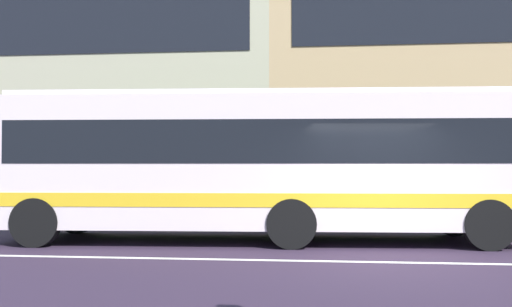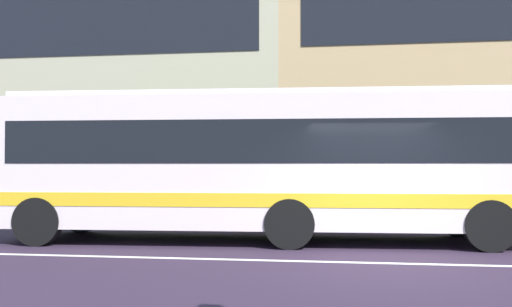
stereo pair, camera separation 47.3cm
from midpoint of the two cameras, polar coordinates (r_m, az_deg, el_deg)
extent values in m
plane|color=#2F2235|center=(9.94, 14.14, -10.78)|extent=(160.00, 160.00, 0.00)
cube|color=silver|center=(9.94, 14.14, -10.75)|extent=(60.00, 0.16, 0.01)
cube|color=#336B23|center=(16.21, 10.60, -4.99)|extent=(22.34, 1.10, 1.19)
cube|color=#B7B391|center=(28.81, -15.02, 8.15)|extent=(18.53, 9.80, 12.71)
cube|color=black|center=(24.65, -19.60, 12.20)|extent=(17.05, 0.04, 2.54)
cube|color=silver|center=(12.36, 1.53, -0.91)|extent=(11.17, 3.08, 2.76)
cube|color=black|center=(12.37, 1.53, 1.00)|extent=(10.51, 3.06, 0.88)
cube|color=yellow|center=(12.38, 1.53, -4.42)|extent=(10.95, 3.09, 0.28)
cube|color=silver|center=(12.45, 1.53, 5.72)|extent=(10.71, 2.65, 0.12)
cube|color=black|center=(13.87, -21.94, 0.85)|extent=(0.14, 2.12, 0.97)
cylinder|color=black|center=(12.43, -20.30, -6.50)|extent=(1.01, 0.33, 1.00)
cylinder|color=black|center=(14.55, -16.34, -5.76)|extent=(1.01, 0.33, 1.00)
cylinder|color=black|center=(11.23, 4.64, -7.14)|extent=(1.01, 0.33, 1.00)
cylinder|color=black|center=(13.55, 4.74, -6.14)|extent=(1.01, 0.33, 1.00)
cylinder|color=black|center=(11.84, 23.75, -6.74)|extent=(1.01, 0.33, 1.00)
cylinder|color=black|center=(14.05, 20.72, -5.89)|extent=(1.01, 0.33, 1.00)
camera|label=1|loc=(0.24, -88.89, -0.03)|focal=39.34mm
camera|label=2|loc=(0.24, 91.11, 0.03)|focal=39.34mm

